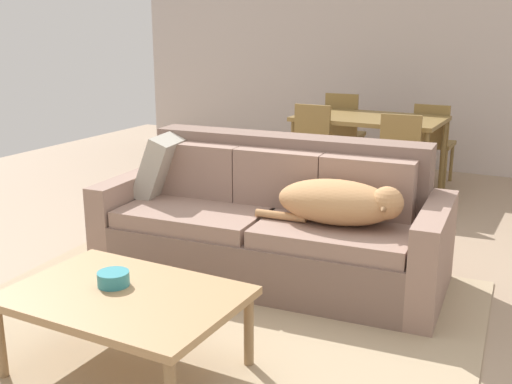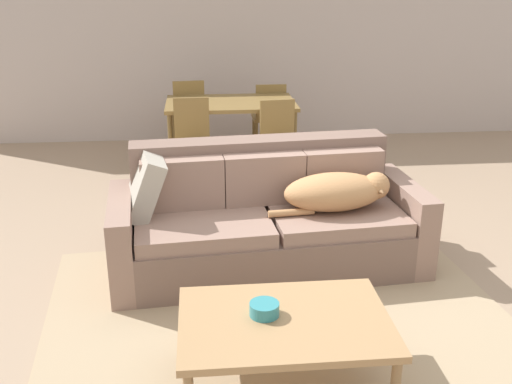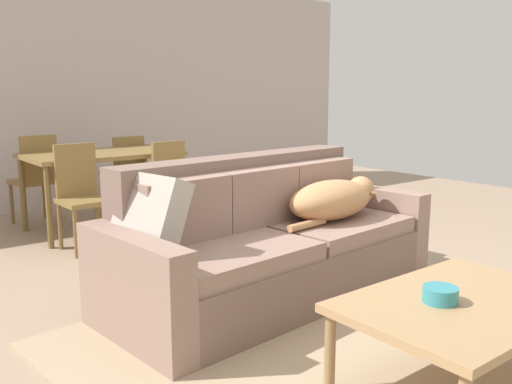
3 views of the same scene
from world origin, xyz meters
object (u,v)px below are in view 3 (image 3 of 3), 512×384
(coffee_table, at_px, (461,309))
(dog_on_left_cushion, at_px, (334,199))
(dining_chair_near_left, at_px, (82,192))
(dining_chair_far_left, at_px, (36,176))
(dining_chair_near_right, at_px, (176,182))
(couch, at_px, (268,244))
(dining_table, at_px, (102,159))
(throw_pillow_by_left_arm, at_px, (149,216))
(bowl_on_coffee_table, at_px, (440,295))
(dining_chair_far_right, at_px, (125,170))

(coffee_table, bearing_deg, dog_on_left_cushion, 66.93)
(dining_chair_near_left, relative_size, dining_chair_far_left, 0.98)
(dining_chair_near_left, xyz_separation_m, dining_chair_near_right, (0.89, -0.07, 0.00))
(coffee_table, height_order, dining_chair_near_right, dining_chair_near_right)
(couch, bearing_deg, dining_table, 88.07)
(throw_pillow_by_left_arm, height_order, bowl_on_coffee_table, throw_pillow_by_left_arm)
(dining_chair_far_left, distance_m, dining_chair_far_right, 0.97)
(dog_on_left_cushion, height_order, dining_chair_near_left, dining_chair_near_left)
(dog_on_left_cushion, bearing_deg, dining_chair_near_right, 90.34)
(dog_on_left_cushion, relative_size, bowl_on_coffee_table, 5.79)
(couch, distance_m, dog_on_left_cushion, 0.58)
(dining_chair_near_left, bearing_deg, bowl_on_coffee_table, -85.03)
(dog_on_left_cushion, relative_size, dining_chair_near_right, 1.04)
(couch, relative_size, dining_table, 1.67)
(couch, distance_m, throw_pillow_by_left_arm, 0.94)
(dog_on_left_cushion, xyz_separation_m, coffee_table, (-0.58, -1.35, -0.22))
(throw_pillow_by_left_arm, height_order, dining_chair_far_right, throw_pillow_by_left_arm)
(coffee_table, bearing_deg, dining_chair_far_left, 96.94)
(coffee_table, relative_size, dining_chair_near_right, 1.25)
(dog_on_left_cushion, distance_m, dining_chair_near_right, 1.88)
(couch, distance_m, dining_chair_near_right, 1.81)
(bowl_on_coffee_table, bearing_deg, dining_chair_near_right, 81.01)
(dining_chair_near_right, bearing_deg, bowl_on_coffee_table, -104.85)
(dog_on_left_cushion, bearing_deg, dining_table, 99.35)
(dining_chair_far_right, bearing_deg, coffee_table, 83.76)
(bowl_on_coffee_table, relative_size, dining_chair_near_left, 0.17)
(dog_on_left_cushion, height_order, dining_chair_far_left, dining_chair_far_left)
(bowl_on_coffee_table, relative_size, dining_chair_far_left, 0.17)
(dining_table, bearing_deg, couch, -86.91)
(coffee_table, height_order, dining_chair_near_left, dining_chair_near_left)
(dining_table, bearing_deg, dining_chair_far_right, 48.41)
(bowl_on_coffee_table, bearing_deg, coffee_table, -24.48)
(bowl_on_coffee_table, bearing_deg, throw_pillow_by_left_arm, 117.21)
(dining_chair_far_right, bearing_deg, throw_pillow_by_left_arm, 66.68)
(coffee_table, bearing_deg, bowl_on_coffee_table, 155.52)
(throw_pillow_by_left_arm, height_order, dining_chair_far_left, dining_chair_far_left)
(dog_on_left_cushion, height_order, dining_chair_near_right, dining_chair_near_right)
(bowl_on_coffee_table, xyz_separation_m, dining_chair_far_left, (-0.43, 4.33, 0.05))
(dog_on_left_cushion, distance_m, bowl_on_coffee_table, 1.48)
(dining_table, relative_size, dining_chair_near_left, 1.56)
(couch, xyz_separation_m, bowl_on_coffee_table, (-0.17, -1.41, 0.11))
(dog_on_left_cushion, height_order, bowl_on_coffee_table, dog_on_left_cushion)
(dining_chair_near_left, distance_m, dining_chair_near_right, 0.89)
(dining_chair_near_right, distance_m, dining_chair_far_left, 1.49)
(dining_table, distance_m, dining_chair_near_right, 0.80)
(couch, relative_size, dining_chair_far_right, 2.75)
(couch, height_order, dining_chair_far_left, dining_chair_far_left)
(dining_chair_far_right, bearing_deg, dog_on_left_cushion, 92.02)
(dog_on_left_cushion, relative_size, dining_chair_far_left, 0.99)
(throw_pillow_by_left_arm, distance_m, bowl_on_coffee_table, 1.57)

